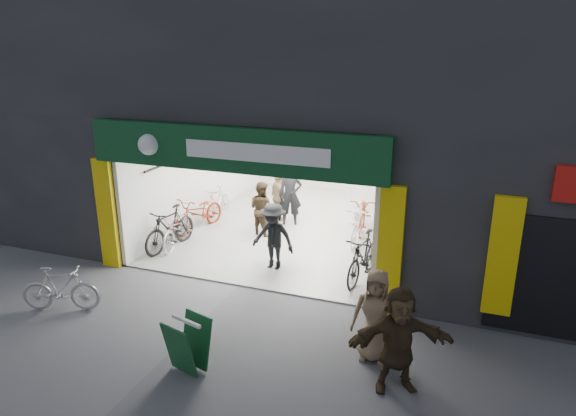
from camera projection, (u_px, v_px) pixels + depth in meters
The scene contains 17 objects.
ground at pixel (237, 286), 11.18m from camera, with size 60.00×60.00×0.00m, color #56565B.
building at pixel (342, 71), 13.99m from camera, with size 17.00×10.27×8.00m.
bike_left_front at pixel (179, 228), 13.27m from camera, with size 0.64×1.82×0.96m, color #BABBC0.
bike_left_midfront at pixel (170, 229), 12.99m from camera, with size 0.53×1.86×1.12m, color black.
bike_left_midback at pixel (199, 213), 14.33m from camera, with size 0.67×1.93×1.01m, color maroon.
bike_left_back at pixel (217, 203), 15.28m from camera, with size 0.47×1.68×1.01m, color silver.
bike_right_front at pixel (363, 257), 11.29m from camera, with size 0.52×1.84×1.11m, color black.
bike_right_mid at pixel (363, 213), 14.33m from camera, with size 0.67×1.92×1.01m, color maroon.
bike_right_back at pixel (358, 224), 13.41m from camera, with size 0.50×1.78×1.07m, color silver.
parked_bike at pixel (61, 289), 10.06m from camera, with size 0.43×1.54×0.92m, color #AFAFB4.
customer_a at pixel (290, 195), 14.59m from camera, with size 0.67×0.44×1.82m, color black.
customer_b at pixel (262, 209), 13.91m from camera, with size 0.73×0.57×1.51m, color #322417.
customer_c at pixel (273, 237), 11.75m from camera, with size 1.04×0.60×1.61m, color black.
customer_d at pixel (279, 198), 14.94m from camera, with size 0.87×0.36×1.49m, color #8D7752.
pedestrian_near at pixel (375, 315), 8.42m from camera, with size 0.78×0.51×1.60m, color #82684C.
pedestrian_far at pixel (398, 340), 7.65m from camera, with size 1.58×0.50×1.70m, color #3A2C1A.
sandwich_board at pixel (188, 344), 8.17m from camera, with size 0.72×0.73×0.90m.
Camera 1 is at (4.54, -9.09, 5.09)m, focal length 32.00 mm.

